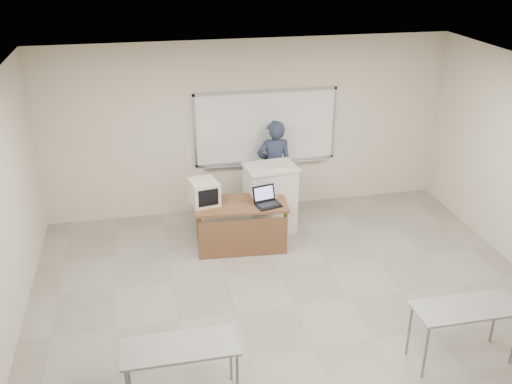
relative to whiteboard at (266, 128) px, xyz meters
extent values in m
cube|color=gray|center=(-0.30, -3.97, -1.49)|extent=(7.00, 8.00, 0.01)
cube|color=white|center=(0.00, 0.00, 0.02)|extent=(2.40, 0.03, 1.20)
cube|color=#B7BABC|center=(0.00, 0.00, 0.64)|extent=(2.48, 0.04, 0.04)
cube|color=#B7BABC|center=(0.00, 0.00, -0.60)|extent=(2.48, 0.04, 0.04)
cube|color=#B7BABC|center=(-1.22, 0.00, 0.02)|extent=(0.04, 0.04, 1.28)
cube|color=#B7BABC|center=(1.22, 0.00, 0.02)|extent=(0.04, 0.04, 1.28)
cube|color=#B7BABC|center=(0.00, -0.05, -0.64)|extent=(2.16, 0.07, 0.02)
cube|color=gray|center=(-1.90, -4.47, -0.77)|extent=(1.20, 0.50, 0.03)
cylinder|color=slate|center=(-1.35, -4.67, -1.13)|extent=(0.03, 0.03, 0.70)
cylinder|color=slate|center=(-2.45, -4.27, -1.13)|extent=(0.03, 0.03, 0.70)
cylinder|color=slate|center=(-1.35, -4.27, -1.13)|extent=(0.03, 0.03, 0.70)
cube|color=gray|center=(1.30, -4.47, -0.77)|extent=(1.20, 0.50, 0.03)
cylinder|color=slate|center=(0.75, -4.67, -1.13)|extent=(0.03, 0.03, 0.70)
cylinder|color=slate|center=(0.75, -4.27, -1.13)|extent=(0.03, 0.03, 0.70)
cylinder|color=slate|center=(1.85, -4.27, -1.13)|extent=(0.03, 0.03, 0.70)
cube|color=brown|center=(-0.70, -1.35, -0.75)|extent=(1.43, 0.71, 0.04)
cube|color=brown|center=(-0.70, -1.69, -1.17)|extent=(1.35, 0.03, 0.63)
cylinder|color=#513711|center=(-1.35, -1.65, -1.13)|extent=(0.06, 0.06, 0.71)
cylinder|color=#513711|center=(-0.05, -1.65, -1.13)|extent=(0.06, 0.06, 0.71)
cylinder|color=#513711|center=(-1.35, -1.06, -1.13)|extent=(0.06, 0.06, 0.71)
cylinder|color=#513711|center=(-0.05, -1.06, -1.13)|extent=(0.06, 0.06, 0.71)
cube|color=white|center=(-0.12, -0.90, -0.93)|extent=(0.77, 0.55, 1.10)
cube|color=white|center=(-0.12, -0.90, -0.36)|extent=(0.81, 0.59, 0.04)
cube|color=beige|center=(-1.25, -1.20, -0.55)|extent=(0.39, 0.41, 0.37)
cube|color=beige|center=(-1.25, -1.43, -0.55)|extent=(0.41, 0.04, 0.39)
cube|color=black|center=(-1.25, -1.45, -0.55)|extent=(0.31, 0.01, 0.27)
cube|color=black|center=(-0.30, -1.53, -0.72)|extent=(0.36, 0.27, 0.02)
cube|color=black|center=(-0.30, -1.54, -0.71)|extent=(0.30, 0.15, 0.01)
cube|color=black|center=(-0.30, -1.37, -0.59)|extent=(0.36, 0.08, 0.25)
cube|color=#797FBB|center=(-0.30, -1.38, -0.58)|extent=(0.31, 0.06, 0.19)
ellipsoid|color=#AEAFB8|center=(-0.15, -1.30, -0.71)|extent=(0.13, 0.11, 0.04)
cube|color=beige|center=(0.03, -1.02, -0.32)|extent=(0.47, 0.26, 0.02)
imported|color=black|center=(0.11, -0.22, -0.64)|extent=(0.62, 0.42, 1.68)
camera|label=1|loc=(-2.10, -9.14, 3.07)|focal=40.00mm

